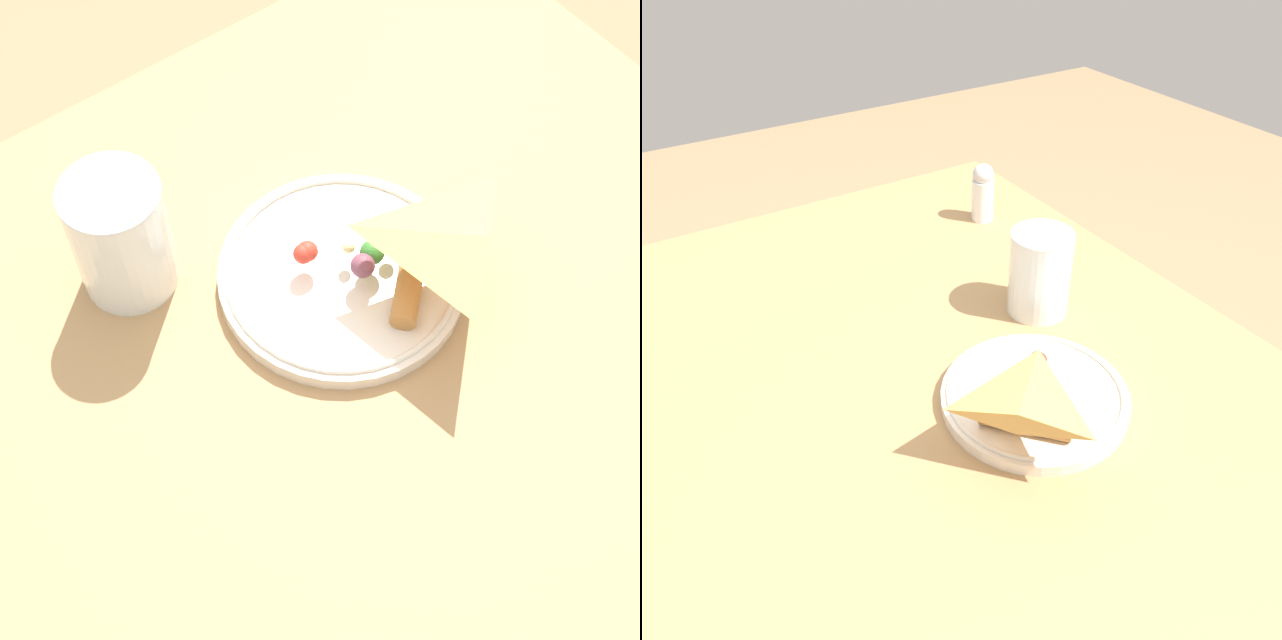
% 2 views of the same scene
% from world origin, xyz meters
% --- Properties ---
extents(dining_table, '(1.09, 0.89, 0.73)m').
position_xyz_m(dining_table, '(0.00, 0.00, 0.63)').
color(dining_table, '#A87F51').
rests_on(dining_table, ground_plane).
extents(plate_pizza, '(0.23, 0.23, 0.05)m').
position_xyz_m(plate_pizza, '(-0.12, -0.10, 0.74)').
color(plate_pizza, silver).
rests_on(plate_pizza, dining_table).
extents(milk_glass, '(0.09, 0.09, 0.13)m').
position_xyz_m(milk_glass, '(0.04, -0.22, 0.79)').
color(milk_glass, white).
rests_on(milk_glass, dining_table).
extents(salt_shaker, '(0.04, 0.04, 0.11)m').
position_xyz_m(salt_shaker, '(0.32, -0.31, 0.78)').
color(salt_shaker, white).
rests_on(salt_shaker, dining_table).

